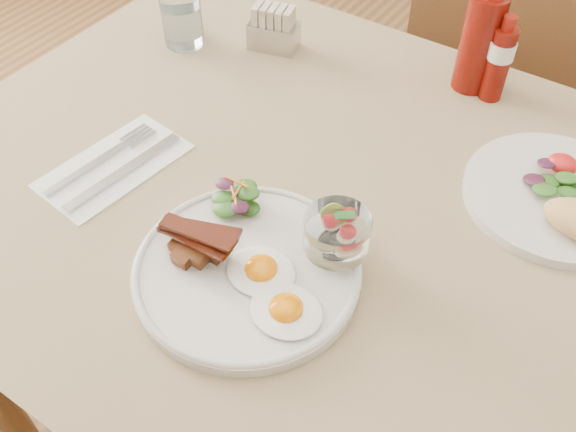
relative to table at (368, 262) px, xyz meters
name	(u,v)px	position (x,y,z in m)	size (l,w,h in m)	color
table	(368,262)	(0.00, 0.00, 0.00)	(1.33, 0.88, 0.75)	brown
chair_far	(510,103)	(0.00, 0.66, -0.14)	(0.42, 0.42, 0.93)	brown
main_plate	(247,271)	(-0.09, -0.17, 0.10)	(0.28, 0.28, 0.02)	silver
fried_eggs	(273,289)	(-0.04, -0.18, 0.11)	(0.15, 0.12, 0.02)	white
bacon_potato_pile	(196,243)	(-0.15, -0.19, 0.13)	(0.11, 0.07, 0.05)	brown
side_salad	(236,199)	(-0.16, -0.09, 0.12)	(0.08, 0.08, 0.04)	#194412
fruit_cup	(337,233)	(0.00, -0.09, 0.15)	(0.08, 0.08, 0.08)	white
second_plate	(564,201)	(0.20, 0.16, 0.11)	(0.25, 0.25, 0.06)	silver
ketchup_bottle	(480,41)	(-0.01, 0.35, 0.17)	(0.07, 0.07, 0.18)	#5D0A05
hot_sauce_bottle	(499,60)	(0.02, 0.34, 0.16)	(0.05, 0.05, 0.14)	#5D0A05
sugar_caddy	(274,30)	(-0.35, 0.27, 0.12)	(0.09, 0.07, 0.08)	#B3B3B8
water_glass	(181,15)	(-0.49, 0.19, 0.14)	(0.07, 0.07, 0.12)	white
napkin_cutlery	(114,166)	(-0.36, -0.12, 0.09)	(0.14, 0.22, 0.01)	white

